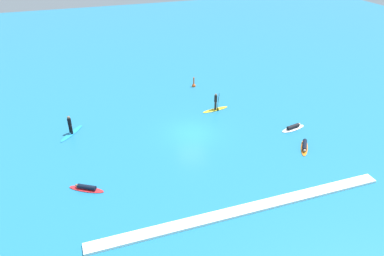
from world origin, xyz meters
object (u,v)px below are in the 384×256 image
surfer_on_orange_board (305,146)px  surfer_on_red_board (86,188)px  surfer_on_yellow_board (216,106)px  marker_buoy (194,85)px  surfer_on_blue_board (71,129)px  surfer_on_white_board (293,127)px

surfer_on_orange_board → surfer_on_red_board: bearing=-56.2°
surfer_on_yellow_board → marker_buoy: 6.42m
surfer_on_red_board → surfer_on_blue_board: bearing=-54.6°
marker_buoy → surfer_on_yellow_board: bearing=-89.0°
surfer_on_yellow_board → surfer_on_white_board: surfer_on_yellow_board is taller
surfer_on_orange_board → surfer_on_white_board: bearing=-161.1°
surfer_on_white_board → marker_buoy: 13.56m
surfer_on_yellow_board → surfer_on_white_board: bearing=-57.6°
surfer_on_blue_board → surfer_on_orange_board: surfer_on_blue_board is taller
surfer_on_orange_board → marker_buoy: size_ratio=2.06×
surfer_on_red_board → surfer_on_white_board: bearing=-140.3°
surfer_on_yellow_board → marker_buoy: size_ratio=2.40×
surfer_on_yellow_board → surfer_on_white_board: size_ratio=1.10×
surfer_on_yellow_board → surfer_on_red_board: bearing=-156.7°
surfer_on_blue_board → surfer_on_orange_board: 20.70m
surfer_on_white_board → surfer_on_blue_board: bearing=151.7°
surfer_on_blue_board → surfer_on_yellow_board: 14.19m
surfer_on_red_board → surfer_on_yellow_board: size_ratio=0.87×
surfer_on_blue_board → surfer_on_red_board: bearing=-138.3°
surfer_on_blue_board → surfer_on_yellow_board: surfer_on_yellow_board is taller
surfer_on_blue_board → surfer_on_white_board: (19.56, -5.81, -0.34)m
surfer_on_red_board → surfer_on_yellow_board: 16.17m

